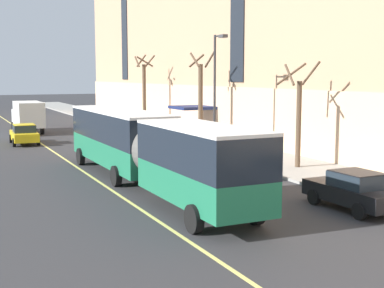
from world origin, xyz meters
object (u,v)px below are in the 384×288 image
object	(u,v)px
street_tree_far_downtown	(144,90)
parked_car_white_3	(129,128)
parked_car_champagne_0	(204,150)
parked_car_green_4	(153,135)
fire_hydrant	(162,135)
box_truck	(28,115)
street_tree_mid_block	(298,115)
parked_car_red_2	(91,118)
street_lamp	(216,83)
taxi_cab	(24,134)
parked_car_black_6	(354,190)
street_tree_far_uptown	(201,97)
city_bus	(145,145)

from	to	relation	value
street_tree_far_downtown	parked_car_white_3	bearing A→B (deg)	-121.91
parked_car_champagne_0	parked_car_green_4	bearing A→B (deg)	90.39
street_tree_far_downtown	fire_hydrant	world-z (taller)	street_tree_far_downtown
parked_car_green_4	fire_hydrant	xyz separation A→B (m)	(1.78, 2.53, -0.29)
box_truck	street_tree_mid_block	world-z (taller)	street_tree_mid_block
parked_car_champagne_0	street_tree_mid_block	distance (m)	6.20
street_tree_mid_block	street_tree_far_downtown	distance (m)	24.92
parked_car_white_3	fire_hydrant	size ratio (longest dim) A/B	6.39
parked_car_red_2	street_lamp	size ratio (longest dim) A/B	0.61
box_truck	fire_hydrant	distance (m)	14.02
parked_car_red_2	street_lamp	distance (m)	25.38
box_truck	taxi_cab	world-z (taller)	box_truck
parked_car_white_3	taxi_cab	distance (m)	8.86
street_lamp	fire_hydrant	distance (m)	10.18
parked_car_champagne_0	street_tree_far_downtown	world-z (taller)	street_tree_far_downtown
parked_car_black_6	taxi_cab	xyz separation A→B (m)	(-8.86, 26.71, 0.00)
box_truck	street_tree_mid_block	distance (m)	28.51
parked_car_green_4	street_tree_far_downtown	distance (m)	12.80
parked_car_white_3	parked_car_black_6	distance (m)	27.68
parked_car_white_3	parked_car_black_6	bearing A→B (deg)	-89.88
taxi_cab	street_lamp	bearing A→B (deg)	-48.25
box_truck	fire_hydrant	bearing A→B (deg)	-50.06
parked_car_champagne_0	fire_hydrant	distance (m)	11.30
parked_car_red_2	street_tree_far_uptown	size ratio (longest dim) A/B	0.68
street_tree_mid_block	street_tree_far_uptown	distance (m)	12.45
street_tree_far_downtown	box_truck	bearing A→B (deg)	172.76
taxi_cab	street_lamp	xyz separation A→B (m)	(10.55, -11.82, 4.04)
parked_car_black_6	box_truck	size ratio (longest dim) A/B	0.60
street_lamp	parked_car_green_4	bearing A→B (deg)	105.72
street_tree_far_downtown	street_lamp	distance (m)	18.65
city_bus	parked_car_champagne_0	bearing A→B (deg)	42.50
parked_car_champagne_0	taxi_cab	xyz separation A→B (m)	(-8.73, 13.77, -0.00)
parked_car_white_3	parked_car_green_4	world-z (taller)	same
parked_car_black_6	street_lamp	bearing A→B (deg)	83.54
parked_car_white_3	city_bus	bearing A→B (deg)	-106.32
parked_car_champagne_0	fire_hydrant	bearing A→B (deg)	81.23
parked_car_champagne_0	box_truck	world-z (taller)	box_truck
box_truck	street_lamp	world-z (taller)	street_lamp
city_bus	street_lamp	xyz separation A→B (m)	(7.62, 7.27, 2.81)
parked_car_black_6	taxi_cab	world-z (taller)	same
parked_car_black_6	street_lamp	xyz separation A→B (m)	(1.68, 14.89, 4.04)
parked_car_white_3	taxi_cab	bearing A→B (deg)	-173.65
parked_car_green_4	street_tree_far_downtown	xyz separation A→B (m)	(3.71, 11.85, 3.08)
street_tree_far_uptown	street_tree_far_downtown	xyz separation A→B (m)	(-0.03, 12.46, 0.24)
parked_car_red_2	street_lamp	bearing A→B (deg)	-85.89
parked_car_black_6	fire_hydrant	bearing A→B (deg)	86.24
parked_car_green_4	box_truck	bearing A→B (deg)	118.50
taxi_cab	street_tree_far_downtown	xyz separation A→B (m)	(12.38, 6.72, 3.08)
box_truck	city_bus	bearing A→B (deg)	-86.95
street_tree_far_uptown	fire_hydrant	distance (m)	4.84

